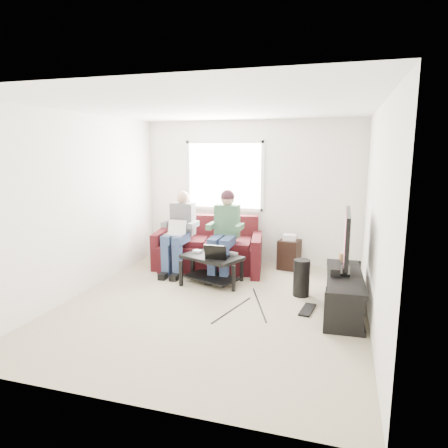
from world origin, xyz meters
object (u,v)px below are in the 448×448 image
Objects in this scene: coffee_table at (212,263)px; tv at (347,238)px; sofa at (209,249)px; tv_stand at (344,295)px; subwoofer at (301,278)px; end_table at (289,253)px.

coffee_table is 0.95× the size of tv.
sofa reaches higher than coffee_table.
subwoofer is at bearing 145.25° from tv_stand.
sofa is 2.68m from tv_stand.
coffee_table is 1.69× the size of end_table.
tv_stand is 2.82× the size of subwoofer.
tv reaches higher than end_table.
tv_stand is 1.93m from end_table.
coffee_table is 1.95× the size of subwoofer.
end_table is (-0.34, 1.28, 0.01)m from subwoofer.
tv_stand is 2.43× the size of end_table.
tv_stand is 0.74m from tv.
tv_stand is at bearing -61.10° from end_table.
end_table is at bearing 47.17° from coffee_table.
tv is at bearing -27.75° from subwoofer.
end_table is at bearing 104.97° from subwoofer.
tv is 1.78× the size of end_table.
tv is (2.31, -1.24, 0.62)m from sofa.
subwoofer is (-0.59, 0.31, -0.69)m from tv.
sofa is at bearing 151.58° from subwoofer.
coffee_table is at bearing 164.74° from tv_stand.
end_table is (-0.93, 1.68, 0.06)m from tv_stand.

